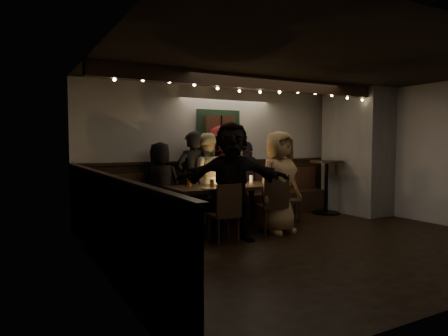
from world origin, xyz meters
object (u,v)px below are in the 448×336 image
dining_table (230,189)px  person_a (160,184)px  person_f (232,181)px  person_g (279,182)px  high_top (326,180)px  person_d (222,173)px  chair_end (285,196)px  chair_near_right (273,201)px  person_c (206,178)px  person_e (248,180)px  person_b (192,178)px  chair_near_left (226,210)px

dining_table → person_a: size_ratio=1.41×
person_f → person_g: bearing=25.9°
dining_table → high_top: size_ratio=1.90×
dining_table → person_a: person_a is taller
person_d → chair_end: bearing=118.8°
dining_table → chair_near_right: bearing=-60.6°
person_a → person_c: size_ratio=0.90×
chair_end → person_e: bearing=128.1°
high_top → person_g: size_ratio=0.67×
person_d → person_b: bearing=-15.5°
person_b → person_g: 1.66m
chair_end → person_f: size_ratio=0.47×
chair_end → chair_near_right: bearing=-137.4°
person_c → person_b: bearing=23.6°
person_f → person_a: bearing=135.1°
chair_near_right → high_top: high_top is taller
chair_near_right → person_g: person_g is taller
chair_near_right → person_e: 1.46m
chair_near_right → person_b: 1.64m
chair_near_right → person_f: size_ratio=0.54×
person_f → person_e: bearing=72.6°
person_c → person_g: person_g is taller
person_f → person_c: bearing=102.3°
person_b → person_d: 0.71m
chair_end → chair_near_left: bearing=-152.9°
person_c → person_f: person_f is taller
chair_near_left → person_d: bearing=63.0°
chair_end → high_top: size_ratio=0.76×
person_g → chair_end: bearing=39.2°
person_e → person_d: bearing=-5.3°
high_top → person_b: person_b is taller
high_top → chair_near_left: bearing=-159.1°
person_a → person_g: size_ratio=0.89×
chair_end → person_f: person_f is taller
chair_near_right → person_g: 0.33m
chair_near_right → person_e: bearing=74.6°
person_c → person_e: (0.91, -0.01, -0.07)m
person_a → person_e: person_e is taller
person_c → person_g: (0.68, -1.35, 0.01)m
person_b → person_g: size_ratio=1.01×
chair_end → person_d: (-0.98, 0.72, 0.43)m
person_a → dining_table: bearing=155.0°
dining_table → person_e: person_e is taller
person_f → person_g: person_f is taller
person_d → person_e: bearing=142.3°
chair_near_left → person_b: size_ratio=0.53×
person_a → person_d: bearing=-166.4°
person_e → person_g: bearing=87.7°
person_c → person_d: 0.42m
chair_near_left → chair_end: 2.04m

